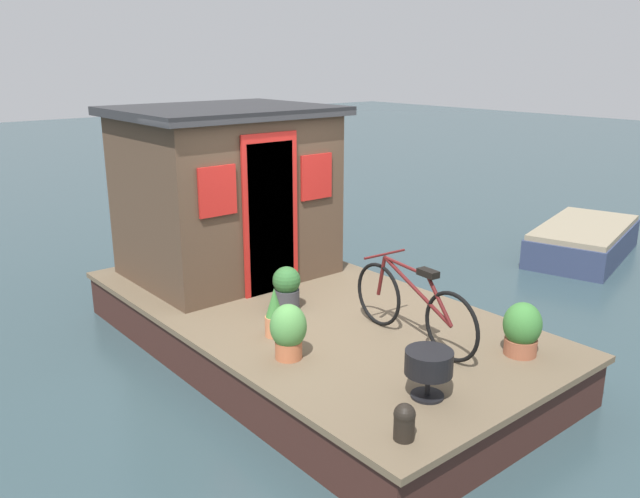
# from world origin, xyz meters

# --- Properties ---
(ground_plane) EXTENTS (60.00, 60.00, 0.00)m
(ground_plane) POSITION_xyz_m (0.00, 0.00, 0.00)
(ground_plane) COLOR #2D4247
(houseboat_deck) EXTENTS (5.36, 2.78, 0.52)m
(houseboat_deck) POSITION_xyz_m (0.00, 0.00, 0.26)
(houseboat_deck) COLOR brown
(houseboat_deck) RESTS_ON ground_plane
(houseboat_cabin) EXTENTS (2.01, 2.40, 2.02)m
(houseboat_cabin) POSITION_xyz_m (1.57, 0.00, 1.54)
(houseboat_cabin) COLOR #4C3828
(houseboat_cabin) RESTS_ON houseboat_deck
(bicycle) EXTENTS (1.62, 0.50, 0.77)m
(bicycle) POSITION_xyz_m (-1.29, -0.22, 0.88)
(bicycle) COLOR black
(bicycle) RESTS_ON houseboat_deck
(potted_plant_ivy) EXTENTS (0.30, 0.30, 0.47)m
(potted_plant_ivy) POSITION_xyz_m (0.11, 0.20, 0.76)
(potted_plant_ivy) COLOR #38383D
(potted_plant_ivy) RESTS_ON houseboat_deck
(potted_plant_succulent) EXTENTS (0.19, 0.19, 0.49)m
(potted_plant_succulent) POSITION_xyz_m (-0.37, 0.70, 0.75)
(potted_plant_succulent) COLOR #C6754C
(potted_plant_succulent) RESTS_ON houseboat_deck
(potted_plant_thyme) EXTENTS (0.34, 0.34, 0.49)m
(potted_plant_thyme) POSITION_xyz_m (-2.10, -0.76, 0.76)
(potted_plant_thyme) COLOR #935138
(potted_plant_thyme) RESTS_ON houseboat_deck
(potted_plant_lavender) EXTENTS (0.33, 0.33, 0.50)m
(potted_plant_lavender) POSITION_xyz_m (-0.83, 0.89, 0.78)
(potted_plant_lavender) COLOR #B2603D
(potted_plant_lavender) RESTS_ON houseboat_deck
(charcoal_grill) EXTENTS (0.38, 0.38, 0.39)m
(charcoal_grill) POSITION_xyz_m (-2.08, 0.46, 0.80)
(charcoal_grill) COLOR black
(charcoal_grill) RESTS_ON houseboat_deck
(mooring_bollard) EXTENTS (0.16, 0.16, 0.27)m
(mooring_bollard) POSITION_xyz_m (-2.37, 1.04, 0.66)
(mooring_bollard) COLOR black
(mooring_bollard) RESTS_ON houseboat_deck
(dinghy_boat) EXTENTS (1.81, 2.69, 0.53)m
(dinghy_boat) POSITION_xyz_m (-0.05, -5.62, 0.26)
(dinghy_boat) COLOR #2D3856
(dinghy_boat) RESTS_ON ground_plane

